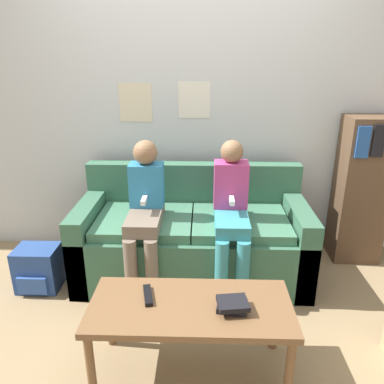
% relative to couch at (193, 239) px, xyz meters
% --- Properties ---
extents(ground_plane, '(10.00, 10.00, 0.00)m').
position_rel_couch_xyz_m(ground_plane, '(0.00, -0.50, -0.29)').
color(ground_plane, '#937A56').
extents(wall_back, '(8.00, 0.06, 2.60)m').
position_rel_couch_xyz_m(wall_back, '(-0.00, 0.49, 1.01)').
color(wall_back, silver).
rests_on(wall_back, ground_plane).
extents(couch, '(1.72, 0.78, 0.82)m').
position_rel_couch_xyz_m(couch, '(0.00, 0.00, 0.00)').
color(couch, '#38664C').
rests_on(couch, ground_plane).
extents(coffee_table, '(1.05, 0.47, 0.44)m').
position_rel_couch_xyz_m(coffee_table, '(0.02, -1.01, 0.10)').
color(coffee_table, brown).
rests_on(coffee_table, ground_plane).
extents(person_left, '(0.24, 0.54, 1.08)m').
position_rel_couch_xyz_m(person_left, '(-0.33, -0.19, 0.33)').
color(person_left, '#756656').
rests_on(person_left, ground_plane).
extents(person_right, '(0.24, 0.54, 1.09)m').
position_rel_couch_xyz_m(person_right, '(0.28, -0.19, 0.32)').
color(person_right, teal).
rests_on(person_right, ground_plane).
extents(tv_remote, '(0.08, 0.17, 0.02)m').
position_rel_couch_xyz_m(tv_remote, '(-0.21, -0.95, 0.16)').
color(tv_remote, black).
rests_on(tv_remote, coffee_table).
extents(book_stack, '(0.17, 0.16, 0.06)m').
position_rel_couch_xyz_m(book_stack, '(0.23, -1.04, 0.18)').
color(book_stack, black).
rests_on(book_stack, coffee_table).
extents(bookshelf, '(0.37, 0.32, 1.20)m').
position_rel_couch_xyz_m(bookshelf, '(1.36, 0.29, 0.31)').
color(bookshelf, brown).
rests_on(bookshelf, ground_plane).
extents(backpack, '(0.30, 0.26, 0.33)m').
position_rel_couch_xyz_m(backpack, '(-1.13, -0.25, -0.13)').
color(backpack, '#284789').
rests_on(backpack, ground_plane).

